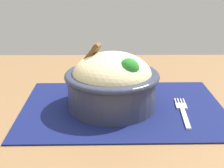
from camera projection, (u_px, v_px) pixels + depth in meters
The scene contains 4 objects.
table at pixel (105, 145), 0.68m from camera, with size 1.18×0.85×0.75m.
placemat at pixel (123, 107), 0.66m from camera, with size 0.41×0.29×0.00m, color #11194C.
bowl at pixel (112, 82), 0.64m from camera, with size 0.22×0.22×0.13m.
fork at pixel (183, 111), 0.63m from camera, with size 0.02×0.14×0.00m.
Camera 1 is at (0.01, -0.58, 1.03)m, focal length 50.70 mm.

